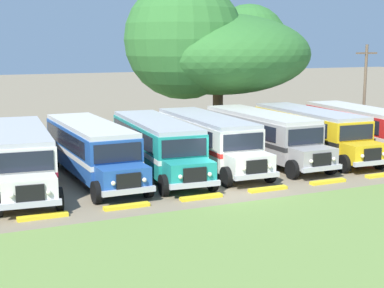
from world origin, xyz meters
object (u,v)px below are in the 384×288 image
Objects in this scene: parked_bus_slot_4 at (208,138)px; broad_shade_tree at (209,48)px; parked_bus_slot_2 at (91,147)px; utility_pole at (365,90)px; parked_bus_slot_6 at (311,130)px; parked_bus_slot_5 at (262,134)px; parked_bus_slot_7 at (362,127)px; parked_bus_slot_1 at (21,154)px; parked_bus_slot_3 at (157,143)px.

parked_bus_slot_4 is 0.75× the size of broad_shade_tree.
parked_bus_slot_2 is 20.73m from utility_pole.
parked_bus_slot_2 is at bearing -86.82° from parked_bus_slot_6.
parked_bus_slot_2 is at bearing -88.89° from parked_bus_slot_5.
parked_bus_slot_4 is 10.79m from parked_bus_slot_7.
utility_pole is (23.99, 3.32, 2.06)m from parked_bus_slot_1.
parked_bus_slot_5 is 0.99× the size of parked_bus_slot_7.
parked_bus_slot_4 is (6.76, 0.16, 0.00)m from parked_bus_slot_2.
parked_bus_slot_1 is at bearing -87.79° from parked_bus_slot_5.
broad_shade_tree is at bearing 135.88° from utility_pole.
parked_bus_slot_1 is at bearing -172.12° from utility_pole.
parked_bus_slot_1 is 1.01× the size of parked_bus_slot_4.
broad_shade_tree is (1.79, 10.68, 4.96)m from parked_bus_slot_5.
parked_bus_slot_4 is at bearing -168.38° from utility_pole.
parked_bus_slot_6 is at bearing 97.08° from parked_bus_slot_1.
parked_bus_slot_4 is 1.60× the size of utility_pole.
broad_shade_tree is at bearing 130.75° from parked_bus_slot_1.
broad_shade_tree reaches higher than parked_bus_slot_3.
parked_bus_slot_7 is 1.62× the size of utility_pole.
parked_bus_slot_2 is at bearing 100.85° from parked_bus_slot_1.
parked_bus_slot_2 is 17.55m from parked_bus_slot_7.
parked_bus_slot_6 is at bearing 96.50° from parked_bus_slot_3.
parked_bus_slot_4 is 13.05m from broad_shade_tree.
parked_bus_slot_6 is (10.37, 0.41, 0.00)m from parked_bus_slot_3.
parked_bus_slot_5 is at bearing -164.89° from utility_pole.
broad_shade_tree is (12.19, 10.94, 4.96)m from parked_bus_slot_2.
broad_shade_tree reaches higher than parked_bus_slot_5.
parked_bus_slot_5 is at bearing 97.67° from parked_bus_slot_1.
parked_bus_slot_7 is (10.79, -0.36, 0.00)m from parked_bus_slot_4.
parked_bus_slot_1 is 7.14m from parked_bus_slot_3.
parked_bus_slot_1 is 1.00× the size of parked_bus_slot_7.
parked_bus_slot_6 is at bearing -91.06° from parked_bus_slot_7.
parked_bus_slot_1 is 13.99m from parked_bus_slot_5.
parked_bus_slot_1 is 1.61× the size of utility_pole.
parked_bus_slot_6 is 3.65m from parked_bus_slot_7.
parked_bus_slot_4 is (3.20, 0.33, 0.00)m from parked_bus_slot_3.
parked_bus_slot_2 and parked_bus_slot_3 have the same top height.
parked_bus_slot_3 and parked_bus_slot_4 have the same top height.
parked_bus_slot_6 is 1.60× the size of utility_pole.
broad_shade_tree is at bearing 170.17° from parked_bus_slot_5.
parked_bus_slot_4 is 1.00× the size of parked_bus_slot_6.
utility_pole is at bearing 143.70° from parked_bus_slot_7.
parked_bus_slot_1 is at bearing -84.92° from parked_bus_slot_4.
parked_bus_slot_1 and parked_bus_slot_5 have the same top height.
parked_bus_slot_1 is 1.01× the size of parked_bus_slot_5.
parked_bus_slot_7 is at bearing 94.13° from parked_bus_slot_3.
parked_bus_slot_7 is at bearing 88.52° from parked_bus_slot_2.
parked_bus_slot_5 is (10.40, 0.26, 0.00)m from parked_bus_slot_2.
utility_pole is at bearing 103.84° from parked_bus_slot_4.
parked_bus_slot_1 is 3.59m from parked_bus_slot_2.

